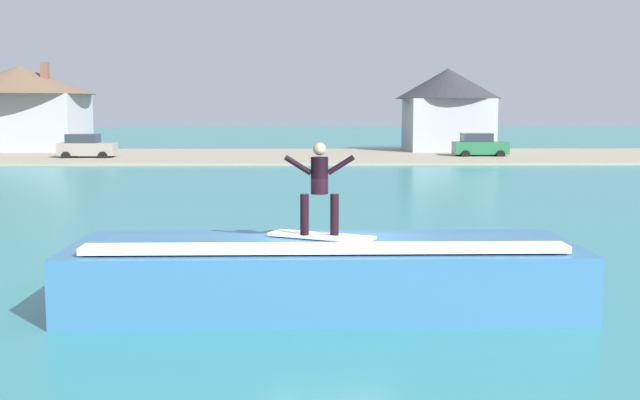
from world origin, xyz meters
The scene contains 9 objects.
ground_plane centered at (0.00, 0.00, 0.00)m, with size 260.00×260.00×0.00m, color teal.
wave_crest centered at (-0.12, -0.10, 0.65)m, with size 9.52×3.24×1.38m.
surfboard centered at (-0.18, -0.36, 1.41)m, with size 2.02×1.35×0.06m.
surfer centered at (-0.21, -0.41, 2.40)m, with size 1.30×0.32×1.71m.
shoreline_bank centered at (0.00, 44.20, 0.09)m, with size 120.00×17.22×0.18m.
car_near_shore centered at (-15.95, 41.61, 0.94)m, with size 3.98×2.05×1.86m.
car_far_shore centered at (12.66, 42.66, 0.94)m, with size 3.94×2.11×1.86m.
house_with_chimney centered at (-23.91, 51.23, 4.18)m, with size 12.28×12.28×7.40m.
house_gabled_white centered at (11.69, 50.39, 3.88)m, with size 8.78×8.78×6.94m.
Camera 1 is at (-0.55, -14.64, 3.81)m, focal length 43.70 mm.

